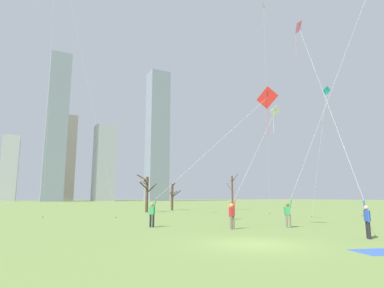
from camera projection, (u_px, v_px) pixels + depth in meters
ground_plane at (254, 244)px, 13.68m from camera, size 400.00×400.00×0.00m
kite_flyer_foreground_left_yellow at (302, 174)px, 21.67m from camera, size 7.65×4.34×20.46m
kite_flyer_midfield_left_red at (181, 184)px, 21.49m from camera, size 7.04×5.60×9.46m
kite_flyer_midfield_center_white at (240, 196)px, 21.10m from camera, size 7.32×3.09×9.77m
kite_flyer_far_back_pink at (344, 153)px, 18.23m from camera, size 5.21×8.37×17.10m
bystander_watching_nearby at (232, 209)px, 28.62m from camera, size 0.46×0.34×1.62m
distant_kite_high_overhead_green at (264, 34)px, 36.73m from camera, size 4.59×5.55×24.37m
distant_kite_low_near_trees_teal at (326, 99)px, 36.41m from camera, size 4.34×0.28×14.86m
bare_tree_leftmost at (147, 192)px, 42.37m from camera, size 3.13×2.87×5.09m
bare_tree_left_of_center at (173, 196)px, 48.74m from camera, size 2.38×2.93×4.23m
bare_tree_rightmost at (232, 191)px, 49.32m from camera, size 1.56×1.80×5.78m
skyline_mid_tower_left at (9, 168)px, 147.81m from camera, size 7.39×7.10×30.81m
skyline_tall_tower at (104, 163)px, 157.05m from camera, size 10.36×7.25×37.54m
skyline_mid_tower_right at (63, 157)px, 157.80m from camera, size 11.70×5.88×51.38m
skyline_slender_spire at (57, 126)px, 145.26m from camera, size 9.21×8.78×68.98m
skyline_squat_block at (157, 135)px, 163.47m from camera, size 10.24×9.36×67.55m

